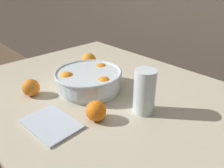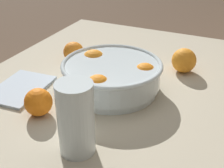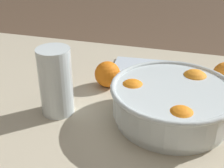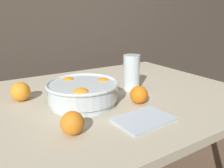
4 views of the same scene
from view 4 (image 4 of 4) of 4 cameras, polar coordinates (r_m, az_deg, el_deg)
The scene contains 7 objects.
dining_table at distance 0.97m, azimuth -3.38°, elevation -7.71°, with size 1.28×0.91×0.78m.
fruit_bowl at distance 0.85m, azimuth -7.56°, elevation -1.98°, with size 0.28×0.28×0.09m.
juice_glass at distance 1.00m, azimuth 5.07°, elevation 2.50°, with size 0.08×0.08×0.16m.
orange_loose_near_bowl at distance 0.94m, azimuth -22.81°, elevation -1.85°, with size 0.08×0.08×0.08m, color orange.
orange_loose_front at distance 0.64m, azimuth -10.32°, elevation -10.00°, with size 0.07×0.07×0.07m, color orange.
orange_loose_aside at distance 0.85m, azimuth 7.05°, elevation -2.79°, with size 0.07×0.07×0.07m, color orange.
napkin at distance 0.73m, azimuth 8.25°, elevation -9.11°, with size 0.19×0.13×0.01m, color silver.
Camera 4 is at (-0.41, -0.78, 1.11)m, focal length 35.00 mm.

